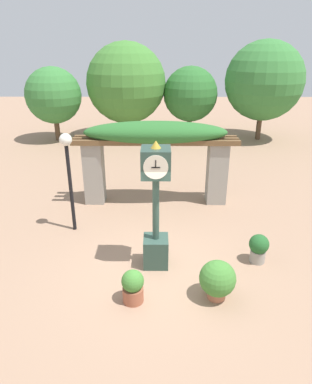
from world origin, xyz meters
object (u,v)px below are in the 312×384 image
potted_plant_far_left (133,286)px  lamp_post (68,160)px  potted_plant_near_right (259,247)px  potted_plant_near_left (217,279)px  pedestal_clock (156,207)px

potted_plant_far_left → lamp_post: (-1.90, 3.02, 1.72)m
lamp_post → potted_plant_near_right: bearing=-18.1°
potted_plant_far_left → potted_plant_near_right: bearing=25.9°
potted_plant_near_left → lamp_post: 4.94m
potted_plant_far_left → lamp_post: lamp_post is taller
potted_plant_near_left → potted_plant_near_right: 1.80m
potted_plant_near_left → potted_plant_far_left: (-1.74, -0.11, -0.09)m
potted_plant_near_left → potted_plant_near_right: size_ratio=1.18×
pedestal_clock → potted_plant_near_left: bearing=-43.2°
potted_plant_near_right → potted_plant_far_left: (-2.96, -1.44, -0.03)m
potted_plant_near_left → potted_plant_near_right: bearing=47.5°
potted_plant_far_left → pedestal_clock: bearing=70.7°
lamp_post → potted_plant_near_left: bearing=-38.6°
potted_plant_far_left → lamp_post: bearing=122.2°
potted_plant_near_left → potted_plant_near_right: potted_plant_near_left is taller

